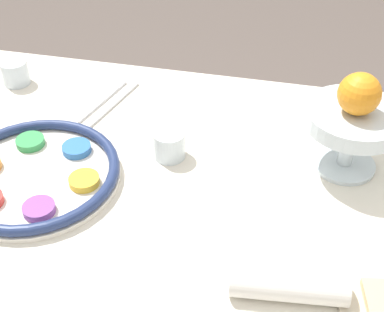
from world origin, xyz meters
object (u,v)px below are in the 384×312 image
at_px(seder_plate, 35,174).
at_px(orange_fruit, 359,94).
at_px(fruit_stand, 353,124).
at_px(cup_mid, 169,145).
at_px(napkin_roll, 288,286).
at_px(cup_near, 15,72).

relative_size(seder_plate, orange_fruit, 4.17).
distance_m(fruit_stand, cup_mid, 0.34).
height_order(orange_fruit, napkin_roll, orange_fruit).
bearing_deg(fruit_stand, cup_near, 169.44).
xyz_separation_m(fruit_stand, cup_mid, (-0.33, -0.04, -0.07)).
distance_m(seder_plate, cup_mid, 0.25).
relative_size(orange_fruit, cup_mid, 1.21).
distance_m(fruit_stand, orange_fruit, 0.07).
relative_size(orange_fruit, napkin_roll, 0.43).
relative_size(fruit_stand, cup_mid, 2.88).
height_order(fruit_stand, cup_near, fruit_stand).
xyz_separation_m(orange_fruit, cup_near, (-0.74, 0.14, -0.14)).
height_order(orange_fruit, cup_mid, orange_fruit).
bearing_deg(napkin_roll, fruit_stand, 75.99).
bearing_deg(fruit_stand, napkin_roll, -104.01).
relative_size(napkin_roll, cup_mid, 2.84).
relative_size(seder_plate, fruit_stand, 1.76).
bearing_deg(seder_plate, cup_mid, 28.56).
height_order(napkin_roll, cup_near, cup_near).
bearing_deg(cup_near, seder_plate, -57.95).
height_order(fruit_stand, orange_fruit, orange_fruit).
height_order(seder_plate, napkin_roll, napkin_roll).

